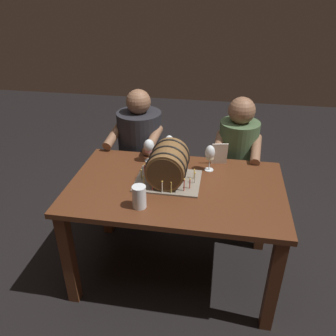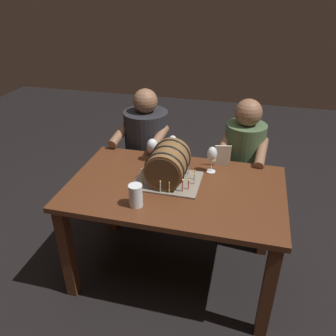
{
  "view_description": "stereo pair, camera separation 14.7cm",
  "coord_description": "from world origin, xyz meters",
  "views": [
    {
      "loc": [
        0.26,
        -1.81,
        1.89
      ],
      "look_at": [
        -0.06,
        0.04,
        0.84
      ],
      "focal_mm": 36.49,
      "sensor_mm": 36.0,
      "label": 1
    },
    {
      "loc": [
        0.4,
        -1.78,
        1.89
      ],
      "look_at": [
        -0.06,
        0.04,
        0.84
      ],
      "focal_mm": 36.49,
      "sensor_mm": 36.0,
      "label": 2
    }
  ],
  "objects": [
    {
      "name": "wine_glass_rose",
      "position": [
        -0.24,
        0.3,
        0.85
      ],
      "size": [
        0.08,
        0.08,
        0.17
      ],
      "color": "white",
      "rests_on": "dining_table"
    },
    {
      "name": "person_seated_left",
      "position": [
        -0.39,
        0.64,
        0.54
      ],
      "size": [
        0.43,
        0.51,
        1.15
      ],
      "color": "black",
      "rests_on": "ground"
    },
    {
      "name": "dining_table",
      "position": [
        0.0,
        0.0,
        0.62
      ],
      "size": [
        1.36,
        0.84,
        0.74
      ],
      "color": "#562D19",
      "rests_on": "ground"
    },
    {
      "name": "wine_glass_empty",
      "position": [
        -0.1,
        0.35,
        0.86
      ],
      "size": [
        0.07,
        0.07,
        0.18
      ],
      "color": "white",
      "rests_on": "dining_table"
    },
    {
      "name": "barrel_cake",
      "position": [
        -0.06,
        0.04,
        0.86
      ],
      "size": [
        0.41,
        0.32,
        0.26
      ],
      "color": "gray",
      "rests_on": "dining_table"
    },
    {
      "name": "person_seated_right",
      "position": [
        0.39,
        0.64,
        0.5
      ],
      "size": [
        0.37,
        0.47,
        1.13
      ],
      "color": "#2A3A24",
      "rests_on": "ground"
    },
    {
      "name": "ground_plane",
      "position": [
        0.0,
        0.0,
        0.0
      ],
      "size": [
        8.0,
        8.0,
        0.0
      ],
      "primitive_type": "plane",
      "color": "black"
    },
    {
      "name": "beer_pint",
      "position": [
        -0.17,
        -0.26,
        0.8
      ],
      "size": [
        0.08,
        0.08,
        0.14
      ],
      "color": "white",
      "rests_on": "dining_table"
    },
    {
      "name": "menu_card",
      "position": [
        0.26,
        0.33,
        0.82
      ],
      "size": [
        0.11,
        0.05,
        0.16
      ],
      "primitive_type": "cube",
      "rotation": [
        0.11,
        0.0,
        0.19
      ],
      "color": "silver",
      "rests_on": "dining_table"
    },
    {
      "name": "wine_glass_white",
      "position": [
        0.19,
        0.23,
        0.86
      ],
      "size": [
        0.07,
        0.07,
        0.18
      ],
      "color": "white",
      "rests_on": "dining_table"
    }
  ]
}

